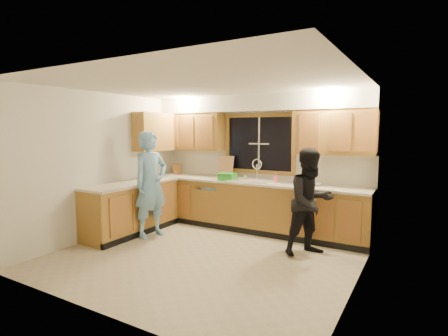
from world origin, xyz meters
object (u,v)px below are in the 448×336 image
object	(u,v)px
man	(151,184)
knife_block	(177,169)
sink	(252,184)
woman	(311,202)
bowl	(315,184)
dishwasher	(213,204)
soap_bottle	(276,178)
dish_crate	(228,177)
stove	(108,215)

from	to	relation	value
man	knife_block	world-z (taller)	man
sink	knife_block	xyz separation A→B (m)	(-1.81, 0.09, 0.17)
woman	bowl	world-z (taller)	woman
dishwasher	knife_block	size ratio (longest dim) A/B	3.45
knife_block	bowl	world-z (taller)	knife_block
knife_block	man	bearing A→B (deg)	-70.47
soap_bottle	bowl	bearing A→B (deg)	0.26
dish_crate	soap_bottle	bearing A→B (deg)	11.08
man	soap_bottle	world-z (taller)	man
woman	soap_bottle	world-z (taller)	woman
dishwasher	woman	xyz separation A→B (m)	(2.17, -0.73, 0.39)
woman	dish_crate	distance (m)	1.88
sink	dishwasher	xyz separation A→B (m)	(-0.85, -0.01, -0.45)
dishwasher	man	size ratio (longest dim) A/B	0.44
knife_block	soap_bottle	bearing A→B (deg)	-0.76
dishwasher	woman	size ratio (longest dim) A/B	0.51
sink	man	xyz separation A→B (m)	(-1.35, -1.25, 0.06)
sink	stove	world-z (taller)	sink
stove	bowl	bearing A→B (deg)	32.31
sink	dishwasher	world-z (taller)	sink
knife_block	soap_bottle	size ratio (longest dim) A/B	1.34
woman	dish_crate	bearing A→B (deg)	109.28
dish_crate	man	bearing A→B (deg)	-128.98
dishwasher	woman	world-z (taller)	woman
soap_bottle	man	bearing A→B (deg)	-144.35
soap_bottle	bowl	distance (m)	0.72
man	bowl	world-z (taller)	man
knife_block	bowl	bearing A→B (deg)	-0.42
sink	bowl	world-z (taller)	sink
sink	man	distance (m)	1.84
woman	bowl	size ratio (longest dim) A/B	8.03
sink	dish_crate	distance (m)	0.49
dishwasher	sink	bearing A→B (deg)	0.99
dishwasher	stove	distance (m)	2.04
dish_crate	stove	bearing A→B (deg)	-128.55
dishwasher	woman	bearing A→B (deg)	-18.64
sink	dishwasher	distance (m)	0.96
stove	dishwasher	bearing A→B (deg)	62.31
sink	woman	xyz separation A→B (m)	(1.32, -0.75, -0.07)
man	soap_bottle	bearing A→B (deg)	-44.94
knife_block	dish_crate	xyz separation A→B (m)	(1.36, -0.22, -0.05)
dishwasher	bowl	bearing A→B (deg)	1.68
sink	man	size ratio (longest dim) A/B	0.47
sink	dish_crate	bearing A→B (deg)	-163.50
dishwasher	bowl	xyz separation A→B (m)	(2.01, 0.06, 0.53)
sink	woman	world-z (taller)	woman
man	knife_block	distance (m)	1.41
stove	bowl	size ratio (longest dim) A/B	4.53
soap_bottle	bowl	size ratio (longest dim) A/B	0.89
sink	knife_block	bearing A→B (deg)	177.27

